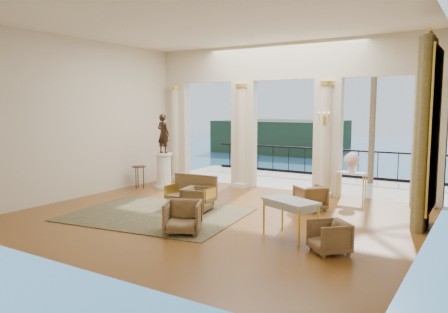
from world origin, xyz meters
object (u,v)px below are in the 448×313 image
Objects in this scene: armchair_d at (197,198)px; pedestal at (164,171)px; console_table at (351,177)px; armchair_c at (310,196)px; game_table at (290,204)px; armchair_a at (183,216)px; statue at (163,134)px; armchair_b at (329,235)px; settee at (192,192)px; side_table at (139,169)px.

pedestal is (-2.78, 2.05, 0.20)m from armchair_d.
armchair_d is at bearing -127.26° from console_table.
armchair_c is 0.55× the size of game_table.
armchair_a is 2.19m from game_table.
statue reaches higher than armchair_c.
armchair_d reaches higher than armchair_b.
armchair_c is 1.86m from console_table.
settee reaches higher than armchair_d.
pedestal is at bearing 106.44° from armchair_a.
console_table reaches higher than armchair_a.
game_table reaches higher than armchair_b.
armchair_a is at bearing -128.02° from armchair_b.
armchair_d is 0.44m from settee.
game_table is at bearing 156.88° from statue.
console_table reaches higher than side_table.
game_table is 1.52× the size of console_table.
armchair_c is at bearing 1.11° from side_table.
armchair_b is 0.51× the size of statue.
settee is 1.81× the size of side_table.
armchair_a is at bearing -60.42° from settee.
armchair_a is 5.38m from statue.
armchair_b is 4.80m from console_table.
side_table is at bearing -177.24° from game_table.
pedestal is 0.78m from side_table.
armchair_c is at bearing 26.19° from settee.
armchair_a is 0.59× the size of statue.
console_table is (5.61, 1.36, -1.09)m from statue.
armchair_a is 0.58× the size of game_table.
settee is 3.30m from statue.
game_table is 4.21m from console_table.
game_table is at bearing -117.18° from armchair_d.
console_table is at bearing 41.08° from armchair_a.
game_table is 6.62m from side_table.
console_table is at bearing -51.05° from armchair_d.
armchair_d is 4.44m from console_table.
side_table is at bearing -139.70° from pedestal.
armchair_a reaches higher than armchair_d.
settee reaches higher than side_table.
console_table reaches higher than game_table.
settee is 1.05× the size of statue.
console_table reaches higher than armchair_c.
armchair_c reaches higher than armchair_b.
armchair_c is at bearing -65.62° from armchair_d.
armchair_c is 0.56× the size of statue.
armchair_b is at bearing -21.58° from side_table.
side_table is (-6.20, -1.86, -0.03)m from console_table.
armchair_c is at bearing -104.31° from console_table.
armchair_c is at bearing 125.38° from game_table.
armchair_d is 0.81× the size of console_table.
armchair_a is 1.16× the size of armchair_b.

